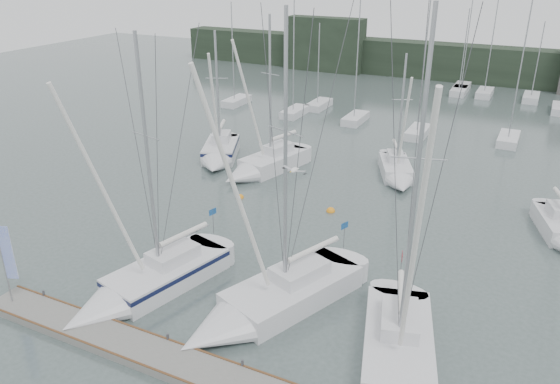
{
  "coord_description": "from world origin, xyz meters",
  "views": [
    {
      "loc": [
        11.74,
        -20.1,
        16.88
      ],
      "look_at": [
        -0.64,
        5.0,
        4.59
      ],
      "focal_mm": 35.0,
      "sensor_mm": 36.0,
      "label": 1
    }
  ],
  "objects": [
    {
      "name": "buoy_c",
      "position": [
        -7.5,
        12.12,
        0.0
      ],
      "size": [
        0.53,
        0.53,
        0.53
      ],
      "primitive_type": "sphere",
      "color": "orange",
      "rests_on": "ground"
    },
    {
      "name": "sailboat_near_right",
      "position": [
        8.29,
        -1.89,
        0.58
      ],
      "size": [
        5.53,
        10.52,
        16.46
      ],
      "rotation": [
        0.0,
        0.0,
        0.26
      ],
      "color": "silver",
      "rests_on": "ground"
    },
    {
      "name": "ground",
      "position": [
        0.0,
        0.0,
        0.0
      ],
      "size": [
        160.0,
        160.0,
        0.0
      ],
      "primitive_type": "plane",
      "color": "#445350",
      "rests_on": "ground"
    },
    {
      "name": "far_treeline",
      "position": [
        0.0,
        62.0,
        2.5
      ],
      "size": [
        90.0,
        4.0,
        5.0
      ],
      "primitive_type": "cube",
      "color": "black",
      "rests_on": "ground"
    },
    {
      "name": "sailboat_near_center",
      "position": [
        0.73,
        -0.28,
        0.57
      ],
      "size": [
        7.01,
        11.08,
        16.08
      ],
      "rotation": [
        0.0,
        0.0,
        -0.38
      ],
      "color": "silver",
      "rests_on": "ground"
    },
    {
      "name": "buoy_a",
      "position": [
        -0.51,
        12.9,
        0.0
      ],
      "size": [
        0.62,
        0.62,
        0.62
      ],
      "primitive_type": "sphere",
      "color": "orange",
      "rests_on": "ground"
    },
    {
      "name": "seagull",
      "position": [
        3.43,
        -2.0,
        9.08
      ],
      "size": [
        1.04,
        0.49,
        0.2
      ],
      "rotation": [
        0.0,
        0.0,
        -0.2
      ],
      "color": "white",
      "rests_on": "ground"
    },
    {
      "name": "mast_forest",
      "position": [
        9.62,
        43.35,
        0.48
      ],
      "size": [
        52.86,
        27.11,
        14.77
      ],
      "color": "silver",
      "rests_on": "ground"
    },
    {
      "name": "dock_banner",
      "position": [
        -10.88,
        -5.04,
        3.03
      ],
      "size": [
        0.64,
        0.28,
        4.46
      ],
      "rotation": [
        0.0,
        0.0,
        0.37
      ],
      "color": "#9D9FA4",
      "rests_on": "dock"
    },
    {
      "name": "sailboat_near_left",
      "position": [
        -5.77,
        -1.5,
        0.61
      ],
      "size": [
        5.27,
        10.24,
        14.7
      ],
      "rotation": [
        0.0,
        0.0,
        -0.25
      ],
      "color": "silver",
      "rests_on": "ground"
    },
    {
      "name": "far_building_left",
      "position": [
        -20.0,
        60.0,
        4.0
      ],
      "size": [
        12.0,
        3.0,
        8.0
      ],
      "primitive_type": "cube",
      "color": "black",
      "rests_on": "ground"
    },
    {
      "name": "sailboat_mid_c",
      "position": [
        2.19,
        20.68,
        0.54
      ],
      "size": [
        4.76,
        7.25,
        10.66
      ],
      "rotation": [
        0.0,
        0.0,
        0.4
      ],
      "color": "silver",
      "rests_on": "ground"
    },
    {
      "name": "sailboat_mid_a",
      "position": [
        -13.05,
        17.98,
        0.66
      ],
      "size": [
        5.55,
        8.08,
        11.96
      ],
      "rotation": [
        0.0,
        0.0,
        0.41
      ],
      "color": "silver",
      "rests_on": "ground"
    },
    {
      "name": "sailboat_mid_b",
      "position": [
        -8.39,
        17.09,
        0.62
      ],
      "size": [
        4.92,
        9.11,
        13.54
      ],
      "rotation": [
        0.0,
        0.0,
        -0.27
      ],
      "color": "silver",
      "rests_on": "ground"
    },
    {
      "name": "dock",
      "position": [
        0.0,
        -5.0,
        0.2
      ],
      "size": [
        24.0,
        2.0,
        0.4
      ],
      "primitive_type": "cube",
      "color": "#63635E",
      "rests_on": "ground"
    }
  ]
}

